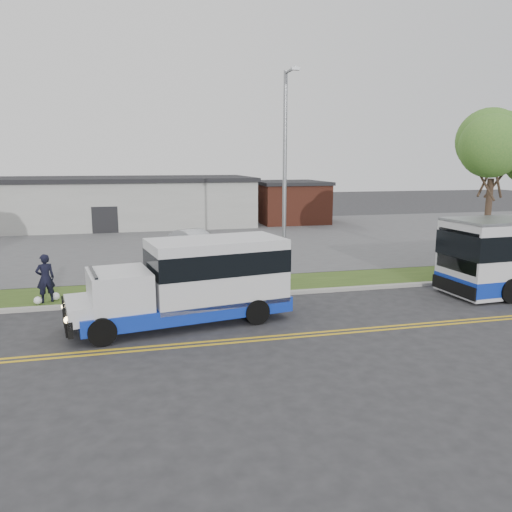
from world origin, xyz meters
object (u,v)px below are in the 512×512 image
object	(u,v)px
tree_east	(493,151)
pedestrian	(45,278)
parked_car_a	(195,241)
streetlight_near	(285,172)
shuttle_bus	(196,279)

from	to	relation	value
tree_east	pedestrian	world-z (taller)	tree_east
pedestrian	parked_car_a	bearing A→B (deg)	-146.81
streetlight_near	parked_car_a	xyz separation A→B (m)	(-3.09, 9.18, -4.43)
shuttle_bus	parked_car_a	xyz separation A→B (m)	(1.53, 13.58, -0.79)
tree_east	parked_car_a	distance (m)	17.52
tree_east	shuttle_bus	distance (m)	16.94
shuttle_bus	pedestrian	distance (m)	6.70
shuttle_bus	pedestrian	bearing A→B (deg)	137.70
tree_east	shuttle_bus	world-z (taller)	tree_east
shuttle_bus	streetlight_near	bearing A→B (deg)	33.57
streetlight_near	parked_car_a	size ratio (longest dim) A/B	2.24
tree_east	streetlight_near	xyz separation A→B (m)	(-11.00, -0.27, -0.97)
tree_east	shuttle_bus	bearing A→B (deg)	-163.35
tree_east	parked_car_a	size ratio (longest dim) A/B	1.96
tree_east	streetlight_near	size ratio (longest dim) A/B	0.88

